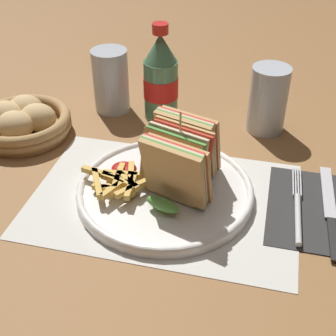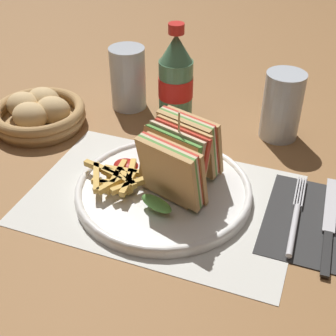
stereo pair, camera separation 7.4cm
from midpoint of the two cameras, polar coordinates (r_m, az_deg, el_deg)
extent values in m
plane|color=olive|center=(0.74, -1.85, -4.21)|extent=(4.00, 4.00, 0.00)
cube|color=silver|center=(0.74, -3.29, -3.89)|extent=(0.42, 0.28, 0.00)
cylinder|color=white|center=(0.75, -3.21, -3.03)|extent=(0.28, 0.28, 0.01)
torus|color=white|center=(0.74, -3.22, -2.61)|extent=(0.28, 0.28, 0.01)
cube|color=tan|center=(0.68, -2.89, -0.88)|extent=(0.10, 0.06, 0.10)
cube|color=#518E3D|center=(0.68, -2.53, -0.66)|extent=(0.10, 0.06, 0.10)
cube|color=beige|center=(0.69, -2.18, -0.45)|extent=(0.10, 0.06, 0.10)
cube|color=red|center=(0.69, -1.83, -0.24)|extent=(0.10, 0.06, 0.10)
cube|color=tan|center=(0.70, -1.49, -0.03)|extent=(0.10, 0.06, 0.10)
ellipsoid|color=#518E3D|center=(0.69, -3.74, -4.57)|extent=(0.06, 0.04, 0.02)
cube|color=tan|center=(0.70, -2.86, -0.11)|extent=(0.10, 0.06, 0.10)
cube|color=#518E3D|center=(0.70, -2.52, 0.30)|extent=(0.10, 0.06, 0.10)
cube|color=beige|center=(0.71, -2.19, 0.70)|extent=(0.10, 0.06, 0.10)
cube|color=red|center=(0.71, -1.85, 1.10)|extent=(0.10, 0.06, 0.10)
cube|color=tan|center=(0.71, -1.53, 1.49)|extent=(0.10, 0.06, 0.10)
ellipsoid|color=#518E3D|center=(0.72, -2.77, -2.44)|extent=(0.06, 0.04, 0.02)
cube|color=tan|center=(0.74, -1.10, 2.94)|extent=(0.10, 0.06, 0.10)
cube|color=#518E3D|center=(0.75, -0.79, 3.10)|extent=(0.10, 0.06, 0.10)
cube|color=beige|center=(0.75, -0.48, 3.27)|extent=(0.10, 0.06, 0.10)
cube|color=red|center=(0.76, -0.18, 3.43)|extent=(0.10, 0.06, 0.10)
cube|color=tan|center=(0.77, 0.12, 3.59)|extent=(0.10, 0.06, 0.10)
ellipsoid|color=#518E3D|center=(0.75, -1.90, -0.49)|extent=(0.06, 0.04, 0.02)
cylinder|color=tan|center=(0.70, -1.76, 2.18)|extent=(0.00, 0.00, 0.13)
cube|color=gold|center=(0.74, -8.63, -2.48)|extent=(0.05, 0.03, 0.01)
cube|color=gold|center=(0.74, -9.00, -2.21)|extent=(0.05, 0.04, 0.01)
cube|color=gold|center=(0.73, -9.70, -2.77)|extent=(0.07, 0.01, 0.01)
cube|color=gold|center=(0.74, -9.02, -2.00)|extent=(0.01, 0.07, 0.01)
cube|color=gold|center=(0.75, -11.04, -0.85)|extent=(0.07, 0.02, 0.01)
cube|color=gold|center=(0.75, -8.44, -0.87)|extent=(0.06, 0.02, 0.01)
cube|color=gold|center=(0.72, -7.49, -2.27)|extent=(0.01, 0.06, 0.01)
cube|color=gold|center=(0.72, -7.49, -2.62)|extent=(0.04, 0.05, 0.01)
cube|color=gold|center=(0.74, -9.19, -1.57)|extent=(0.06, 0.02, 0.01)
cube|color=gold|center=(0.73, -7.76, -1.74)|extent=(0.04, 0.04, 0.01)
cube|color=gold|center=(0.74, -8.94, -1.16)|extent=(0.02, 0.06, 0.01)
cube|color=gold|center=(0.75, -7.36, -0.64)|extent=(0.02, 0.05, 0.01)
cube|color=gold|center=(0.72, -9.77, -2.74)|extent=(0.03, 0.04, 0.01)
cube|color=gold|center=(0.74, -11.51, -1.89)|extent=(0.04, 0.07, 0.01)
ellipsoid|color=maroon|center=(0.77, -8.13, -0.17)|extent=(0.04, 0.04, 0.01)
cube|color=#2D2D2D|center=(0.75, 14.58, -4.91)|extent=(0.14, 0.19, 0.00)
cylinder|color=silver|center=(0.71, 12.72, -6.16)|extent=(0.01, 0.11, 0.01)
cylinder|color=silver|center=(0.78, 12.44, -1.67)|extent=(0.01, 0.07, 0.00)
cylinder|color=silver|center=(0.78, 12.73, -1.70)|extent=(0.01, 0.07, 0.00)
cylinder|color=silver|center=(0.78, 13.02, -1.74)|extent=(0.01, 0.07, 0.00)
cylinder|color=silver|center=(0.79, 13.31, -1.77)|extent=(0.01, 0.07, 0.00)
cube|color=black|center=(0.70, 16.64, -8.40)|extent=(0.01, 0.09, 0.00)
cube|color=silver|center=(0.78, 16.38, -2.85)|extent=(0.02, 0.13, 0.00)
cylinder|color=#4C7F5B|center=(0.94, -3.18, 9.46)|extent=(0.07, 0.07, 0.12)
cylinder|color=red|center=(0.93, -3.19, 9.79)|extent=(0.07, 0.07, 0.04)
cone|color=#4C7F5B|center=(0.90, -3.36, 14.38)|extent=(0.06, 0.06, 0.05)
cylinder|color=red|center=(0.89, -3.45, 16.56)|extent=(0.03, 0.03, 0.02)
cylinder|color=silver|center=(0.90, 9.79, 8.16)|extent=(0.07, 0.07, 0.13)
cylinder|color=black|center=(0.91, 9.62, 6.74)|extent=(0.06, 0.06, 0.08)
cylinder|color=silver|center=(0.97, -9.20, 10.41)|extent=(0.07, 0.07, 0.13)
cylinder|color=black|center=(0.98, -9.06, 9.06)|extent=(0.06, 0.06, 0.08)
cylinder|color=#AD8451|center=(0.95, -19.23, 4.22)|extent=(0.17, 0.17, 0.01)
torus|color=#AD8451|center=(0.95, -19.36, 4.81)|extent=(0.18, 0.18, 0.02)
torus|color=#AD8451|center=(0.94, -19.54, 5.56)|extent=(0.18, 0.18, 0.02)
ellipsoid|color=tan|center=(0.93, -17.81, 5.83)|extent=(0.07, 0.06, 0.05)
ellipsoid|color=tan|center=(0.96, -19.10, 6.82)|extent=(0.07, 0.06, 0.05)
ellipsoid|color=tan|center=(0.96, -21.24, 6.03)|extent=(0.07, 0.06, 0.05)
ellipsoid|color=tan|center=(0.91, -20.36, 4.86)|extent=(0.07, 0.06, 0.05)
camera|label=1|loc=(0.04, -92.86, -2.08)|focal=50.00mm
camera|label=2|loc=(0.04, 87.14, 2.08)|focal=50.00mm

